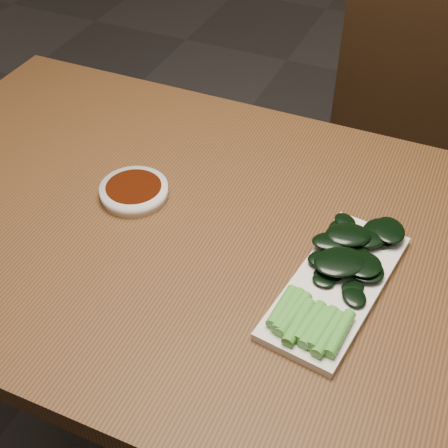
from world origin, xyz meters
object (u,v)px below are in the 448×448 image
(chair_far, at_px, (386,147))
(serving_plate, at_px, (336,286))
(sauce_bowl, at_px, (134,191))
(gai_lan, at_px, (339,269))
(table, at_px, (232,265))

(chair_far, bearing_deg, serving_plate, -82.48)
(chair_far, height_order, sauce_bowl, chair_far)
(serving_plate, xyz_separation_m, gai_lan, (-0.00, 0.02, 0.02))
(table, bearing_deg, gai_lan, -8.13)
(serving_plate, bearing_deg, sauce_bowl, 170.24)
(table, relative_size, chair_far, 1.57)
(table, height_order, gai_lan, gai_lan)
(chair_far, xyz_separation_m, gai_lan, (0.05, -0.78, 0.29))
(serving_plate, distance_m, gai_lan, 0.03)
(table, height_order, sauce_bowl, sauce_bowl)
(gai_lan, bearing_deg, table, 171.87)
(table, distance_m, sauce_bowl, 0.22)
(table, relative_size, serving_plate, 4.31)
(chair_far, xyz_separation_m, sauce_bowl, (-0.34, -0.73, 0.28))
(serving_plate, height_order, gai_lan, gai_lan)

